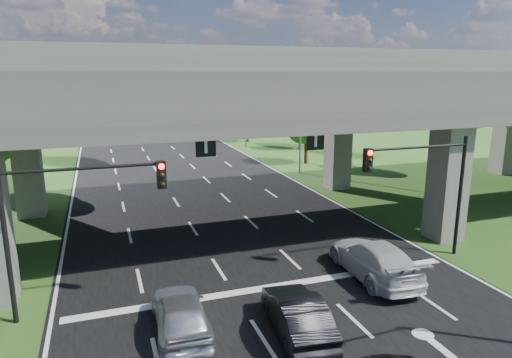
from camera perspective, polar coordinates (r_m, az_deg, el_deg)
ground at (r=17.27m, az=6.75°, el=-18.19°), size 160.00×160.00×0.00m
road at (r=25.73m, az=-3.02°, el=-7.20°), size 18.00×120.00×0.03m
overpass at (r=26.08m, az=-4.48°, el=10.83°), size 80.00×15.00×10.00m
signal_right at (r=22.92m, az=20.51°, el=0.29°), size 5.76×0.54×6.00m
signal_left at (r=17.84m, az=-22.30°, el=-3.38°), size 5.76×0.54×6.00m
streetlight_far at (r=40.90m, az=5.12°, el=8.74°), size 3.38×0.25×10.00m
streetlight_beyond at (r=55.85m, az=-1.70°, el=9.96°), size 3.38×0.25×10.00m
tree_left_far at (r=55.70m, az=-25.87°, el=7.93°), size 4.80×4.80×8.32m
tree_right_near at (r=45.87m, az=6.42°, el=7.49°), size 4.20×4.20×7.28m
tree_right_mid at (r=54.38m, az=5.65°, el=8.05°), size 3.91×3.90×6.76m
tree_right_far at (r=60.31m, az=-1.06°, el=9.22°), size 4.50×4.50×7.80m
car_silver at (r=16.74m, az=-9.39°, el=-16.24°), size 2.00×4.56×1.53m
car_dark at (r=16.56m, az=5.16°, el=-16.54°), size 2.09×4.64×1.48m
car_white at (r=21.30m, az=14.56°, el=-9.68°), size 2.62×5.74×1.63m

